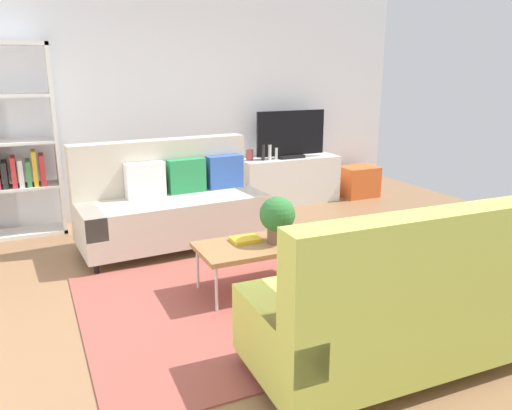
# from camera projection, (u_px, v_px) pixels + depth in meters

# --- Properties ---
(ground_plane) EXTENTS (7.68, 7.68, 0.00)m
(ground_plane) POSITION_uv_depth(u_px,v_px,m) (272.00, 288.00, 4.33)
(ground_plane) COLOR #936B47
(wall_far) EXTENTS (6.40, 0.12, 2.90)m
(wall_far) POSITION_uv_depth(u_px,v_px,m) (175.00, 99.00, 6.41)
(wall_far) COLOR silver
(wall_far) RESTS_ON ground_plane
(area_rug) EXTENTS (2.90, 2.20, 0.01)m
(area_rug) POSITION_uv_depth(u_px,v_px,m) (267.00, 299.00, 4.12)
(area_rug) COLOR #9E4C42
(area_rug) RESTS_ON ground_plane
(couch_beige) EXTENTS (1.95, 0.96, 1.10)m
(couch_beige) POSITION_uv_depth(u_px,v_px,m) (171.00, 204.00, 5.29)
(couch_beige) COLOR beige
(couch_beige) RESTS_ON ground_plane
(couch_green) EXTENTS (1.92, 0.89, 1.10)m
(couch_green) POSITION_uv_depth(u_px,v_px,m) (404.00, 304.00, 3.07)
(couch_green) COLOR #C1CC51
(couch_green) RESTS_ON ground_plane
(coffee_table) EXTENTS (1.10, 0.56, 0.42)m
(coffee_table) POSITION_uv_depth(u_px,v_px,m) (262.00, 246.00, 4.22)
(coffee_table) COLOR #9E7042
(coffee_table) RESTS_ON ground_plane
(tv_console) EXTENTS (1.40, 0.44, 0.64)m
(tv_console) POSITION_uv_depth(u_px,v_px,m) (289.00, 180.00, 7.00)
(tv_console) COLOR silver
(tv_console) RESTS_ON ground_plane
(tv) EXTENTS (1.00, 0.20, 0.64)m
(tv) POSITION_uv_depth(u_px,v_px,m) (291.00, 135.00, 6.82)
(tv) COLOR black
(tv) RESTS_ON tv_console
(bookshelf) EXTENTS (1.10, 0.36, 2.10)m
(bookshelf) POSITION_uv_depth(u_px,v_px,m) (4.00, 152.00, 5.45)
(bookshelf) COLOR white
(bookshelf) RESTS_ON ground_plane
(storage_trunk) EXTENTS (0.52, 0.40, 0.44)m
(storage_trunk) POSITION_uv_depth(u_px,v_px,m) (358.00, 182.00, 7.38)
(storage_trunk) COLOR orange
(storage_trunk) RESTS_ON ground_plane
(potted_plant) EXTENTS (0.30, 0.30, 0.39)m
(potted_plant) POSITION_uv_depth(u_px,v_px,m) (277.00, 217.00, 4.17)
(potted_plant) COLOR brown
(potted_plant) RESTS_ON coffee_table
(table_book_0) EXTENTS (0.24, 0.18, 0.03)m
(table_book_0) POSITION_uv_depth(u_px,v_px,m) (246.00, 239.00, 4.25)
(table_book_0) COLOR gold
(table_book_0) RESTS_ON coffee_table
(vase_0) EXTENTS (0.10, 0.10, 0.14)m
(vase_0) POSITION_uv_depth(u_px,v_px,m) (250.00, 155.00, 6.71)
(vase_0) COLOR #B24C4C
(vase_0) RESTS_ON tv_console
(bottle_0) EXTENTS (0.05, 0.05, 0.21)m
(bottle_0) POSITION_uv_depth(u_px,v_px,m) (263.00, 152.00, 6.69)
(bottle_0) COLOR #262626
(bottle_0) RESTS_ON tv_console
(bottle_1) EXTENTS (0.05, 0.05, 0.20)m
(bottle_1) POSITION_uv_depth(u_px,v_px,m) (270.00, 152.00, 6.72)
(bottle_1) COLOR silver
(bottle_1) RESTS_ON tv_console
(bottle_2) EXTENTS (0.04, 0.04, 0.16)m
(bottle_2) POSITION_uv_depth(u_px,v_px,m) (276.00, 153.00, 6.77)
(bottle_2) COLOR silver
(bottle_2) RESTS_ON tv_console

